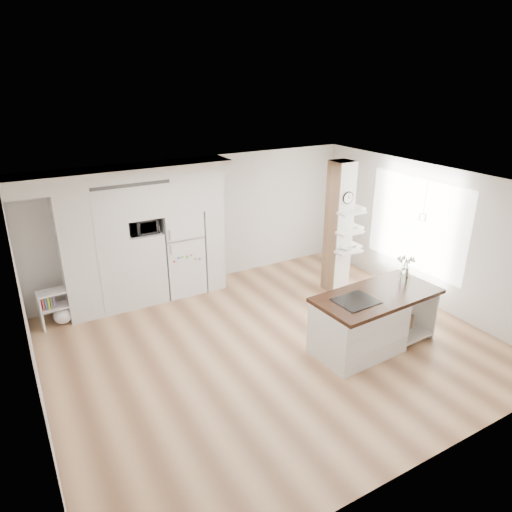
{
  "coord_description": "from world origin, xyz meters",
  "views": [
    {
      "loc": [
        -3.47,
        -5.56,
        4.26
      ],
      "look_at": [
        0.21,
        0.9,
        1.26
      ],
      "focal_mm": 32.0,
      "sensor_mm": 36.0,
      "label": 1
    }
  ],
  "objects_px": {
    "bookshelf": "(59,309)",
    "refrigerator": "(181,252)",
    "floor_plant_a": "(410,297)",
    "kitchen_island": "(364,323)"
  },
  "relations": [
    {
      "from": "refrigerator",
      "to": "floor_plant_a",
      "type": "height_order",
      "value": "refrigerator"
    },
    {
      "from": "kitchen_island",
      "to": "bookshelf",
      "type": "bearing_deg",
      "value": 138.72
    },
    {
      "from": "refrigerator",
      "to": "floor_plant_a",
      "type": "xyz_separation_m",
      "value": [
        3.52,
        -2.89,
        -0.63
      ]
    },
    {
      "from": "bookshelf",
      "to": "refrigerator",
      "type": "bearing_deg",
      "value": 0.07
    },
    {
      "from": "bookshelf",
      "to": "kitchen_island",
      "type": "bearing_deg",
      "value": -42.52
    },
    {
      "from": "refrigerator",
      "to": "bookshelf",
      "type": "relative_size",
      "value": 2.59
    },
    {
      "from": "refrigerator",
      "to": "bookshelf",
      "type": "bearing_deg",
      "value": -175.75
    },
    {
      "from": "bookshelf",
      "to": "floor_plant_a",
      "type": "xyz_separation_m",
      "value": [
        5.97,
        -2.71,
        -0.05
      ]
    },
    {
      "from": "refrigerator",
      "to": "bookshelf",
      "type": "xyz_separation_m",
      "value": [
        -2.45,
        -0.18,
        -0.58
      ]
    },
    {
      "from": "kitchen_island",
      "to": "floor_plant_a",
      "type": "bearing_deg",
      "value": 16.49
    }
  ]
}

